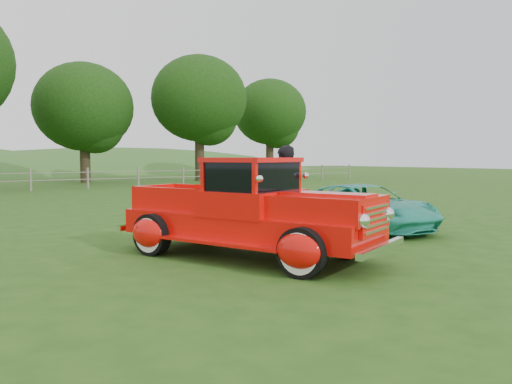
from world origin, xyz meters
TOP-DOWN VIEW (x-y plane):
  - ground at (0.00, 0.00)m, footprint 140.00×140.00m
  - fence_line at (0.00, 22.00)m, footprint 48.00×0.12m
  - tree_near_east at (5.00, 29.00)m, footprint 6.80×6.80m
  - tree_mid_east at (13.00, 27.00)m, footprint 7.20×7.20m
  - tree_far_east at (22.00, 30.00)m, footprint 6.60×6.60m
  - red_pickup at (-0.66, 0.93)m, footprint 3.42×5.28m
  - teal_sedan at (3.64, 2.11)m, footprint 2.26×4.17m
  - man at (0.67, 1.61)m, footprint 0.75×0.50m

SIDE VIEW (x-z plane):
  - ground at x=0.00m, z-range 0.00..0.00m
  - teal_sedan at x=3.64m, z-range 0.00..1.11m
  - fence_line at x=0.00m, z-range 0.00..1.20m
  - red_pickup at x=-0.66m, z-range -0.09..1.69m
  - man at x=0.67m, z-range 0.00..2.02m
  - tree_near_east at x=5.00m, z-range 1.08..9.41m
  - tree_far_east at x=22.00m, z-range 1.43..10.29m
  - tree_mid_east at x=13.00m, z-range 1.45..10.89m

